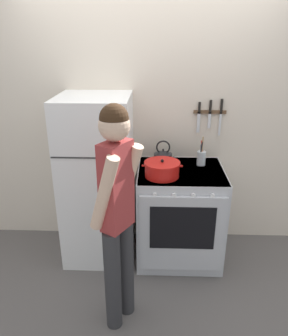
{
  "coord_description": "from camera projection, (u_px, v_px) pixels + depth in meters",
  "views": [
    {
      "loc": [
        0.06,
        -3.11,
        2.06
      ],
      "look_at": [
        -0.03,
        -0.5,
        0.99
      ],
      "focal_mm": 35.0,
      "sensor_mm": 36.0,
      "label": 1
    }
  ],
  "objects": [
    {
      "name": "wall_knife_strip",
      "position": [
        210.0,
        112.0,
        3.1
      ],
      "size": [
        0.31,
        0.03,
        0.36
      ],
      "color": "brown"
    },
    {
      "name": "person",
      "position": [
        117.0,
        210.0,
        2.22
      ],
      "size": [
        0.39,
        0.42,
        1.68
      ],
      "rotation": [
        0.0,
        0.0,
        1.04
      ],
      "color": "#2D2D30",
      "rests_on": "ground_plane"
    },
    {
      "name": "ground_plane",
      "position": [
        149.0,
        233.0,
        3.66
      ],
      "size": [
        14.0,
        14.0,
        0.0
      ],
      "primitive_type": "plane",
      "color": "#5B5654"
    },
    {
      "name": "utensil_jar",
      "position": [
        201.0,
        157.0,
        3.09
      ],
      "size": [
        0.08,
        0.08,
        0.28
      ],
      "color": "silver",
      "rests_on": "stove_range"
    },
    {
      "name": "wall_back",
      "position": [
        149.0,
        121.0,
        3.21
      ],
      "size": [
        10.0,
        0.06,
        2.55
      ],
      "color": "beige",
      "rests_on": "ground_plane"
    },
    {
      "name": "tea_kettle",
      "position": [
        163.0,
        157.0,
        3.09
      ],
      "size": [
        0.21,
        0.17,
        0.24
      ],
      "color": "black",
      "rests_on": "stove_range"
    },
    {
      "name": "refrigerator",
      "position": [
        98.0,
        180.0,
        3.08
      ],
      "size": [
        0.63,
        0.68,
        1.58
      ],
      "color": "white",
      "rests_on": "ground_plane"
    },
    {
      "name": "stove_range",
      "position": [
        179.0,
        214.0,
        3.13
      ],
      "size": [
        0.79,
        0.74,
        0.91
      ],
      "color": "silver",
      "rests_on": "ground_plane"
    },
    {
      "name": "dutch_oven_pot",
      "position": [
        162.0,
        169.0,
        2.84
      ],
      "size": [
        0.35,
        0.31,
        0.16
      ],
      "color": "red",
      "rests_on": "stove_range"
    }
  ]
}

